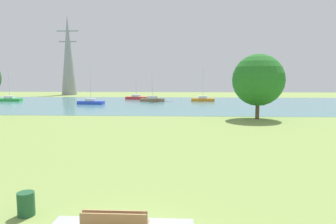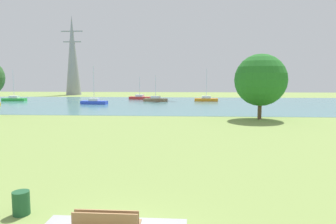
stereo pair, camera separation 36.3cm
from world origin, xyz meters
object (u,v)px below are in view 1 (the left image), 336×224
object	(u,v)px
sailboat_orange	(203,99)
electricity_pylon	(68,55)
sailboat_green	(10,99)
sailboat_blue	(91,102)
sailboat_red	(136,97)
litter_bin	(26,204)
tree_west_far	(258,80)
sailboat_brown	(152,99)

from	to	relation	value
sailboat_orange	electricity_pylon	world-z (taller)	electricity_pylon
sailboat_green	sailboat_orange	bearing A→B (deg)	3.03
sailboat_orange	sailboat_blue	distance (m)	22.81
sailboat_orange	sailboat_red	bearing A→B (deg)	160.89
litter_bin	sailboat_blue	xyz separation A→B (m)	(-11.69, 45.62, 0.06)
sailboat_orange	sailboat_blue	world-z (taller)	sailboat_blue
sailboat_orange	litter_bin	bearing A→B (deg)	-99.57
tree_west_far	electricity_pylon	world-z (taller)	electricity_pylon
litter_bin	sailboat_red	size ratio (longest dim) A/B	0.16
sailboat_blue	electricity_pylon	distance (m)	39.35
sailboat_red	tree_west_far	distance (m)	39.13
sailboat_red	electricity_pylon	xyz separation A→B (m)	(-22.82, 19.65, 11.08)
sailboat_red	sailboat_green	xyz separation A→B (m)	(-25.43, -7.24, 0.01)
tree_west_far	sailboat_blue	bearing A→B (deg)	142.35
litter_bin	sailboat_red	world-z (taller)	sailboat_red
tree_west_far	sailboat_red	bearing A→B (deg)	119.65
sailboat_red	sailboat_blue	distance (m)	15.50
litter_bin	sailboat_green	xyz separation A→B (m)	(-30.97, 52.61, 0.06)
tree_west_far	electricity_pylon	size ratio (longest dim) A/B	0.32
sailboat_red	sailboat_brown	bearing A→B (deg)	-55.78
sailboat_red	sailboat_green	bearing A→B (deg)	-164.10
sailboat_red	tree_west_far	size ratio (longest dim) A/B	0.69
sailboat_blue	sailboat_brown	distance (m)	13.10
sailboat_green	sailboat_red	bearing A→B (deg)	15.90
litter_bin	tree_west_far	distance (m)	29.70
sailboat_blue	tree_west_far	size ratio (longest dim) A/B	0.94
sailboat_orange	sailboat_blue	bearing A→B (deg)	-156.46
sailboat_green	sailboat_brown	world-z (taller)	sailboat_green
sailboat_green	sailboat_blue	xyz separation A→B (m)	(19.29, -6.99, 0.01)
litter_bin	sailboat_green	bearing A→B (deg)	120.49
sailboat_red	sailboat_orange	world-z (taller)	sailboat_orange
sailboat_brown	electricity_pylon	size ratio (longest dim) A/B	0.23
litter_bin	sailboat_blue	distance (m)	47.10
sailboat_green	electricity_pylon	distance (m)	29.19
sailboat_orange	tree_west_far	bearing A→B (deg)	-81.13
sailboat_brown	sailboat_red	bearing A→B (deg)	124.22
sailboat_blue	sailboat_brown	bearing A→B (deg)	37.06
sailboat_green	sailboat_orange	world-z (taller)	sailboat_orange
tree_west_far	sailboat_brown	bearing A→B (deg)	118.53
sailboat_green	sailboat_brown	bearing A→B (deg)	1.74
sailboat_green	litter_bin	bearing A→B (deg)	-59.51
sailboat_brown	tree_west_far	size ratio (longest dim) A/B	0.73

